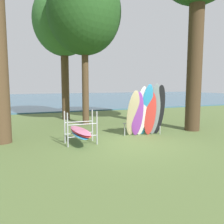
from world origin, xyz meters
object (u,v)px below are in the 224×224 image
tree_mid_behind (64,21)px  tree_far_left_back (84,13)px  leaning_board_pile (146,112)px  board_storage_rack (80,132)px

tree_mid_behind → tree_far_left_back: 2.44m
tree_mid_behind → leaning_board_pile: size_ratio=3.64×
tree_mid_behind → tree_far_left_back: tree_far_left_back is taller
tree_far_left_back → board_storage_rack: size_ratio=3.93×
leaning_board_pile → board_storage_rack: 3.04m
tree_far_left_back → leaning_board_pile: (1.66, -3.86, -4.99)m
tree_far_left_back → board_storage_rack: (-1.32, -4.08, -5.58)m
tree_far_left_back → leaning_board_pile: tree_far_left_back is taller
tree_mid_behind → board_storage_rack: (-0.63, -6.42, -5.62)m
board_storage_rack → tree_mid_behind: bearing=84.4°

